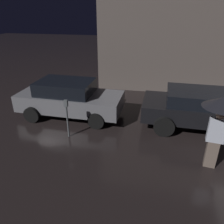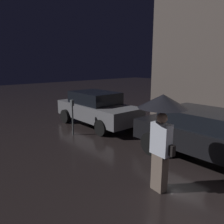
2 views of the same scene
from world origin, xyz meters
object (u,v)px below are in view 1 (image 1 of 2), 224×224
at_px(parked_car_black, 200,108).
at_px(parking_meter, 67,115).
at_px(pedestrian_with_umbrella, 221,115).
at_px(parked_car_grey, 69,98).

relative_size(parked_car_black, parking_meter, 3.10).
bearing_deg(parked_car_black, pedestrian_with_umbrella, -88.32).
relative_size(parked_car_grey, parking_meter, 3.07).
relative_size(pedestrian_with_umbrella, parking_meter, 1.53).
xyz_separation_m(pedestrian_with_umbrella, parking_meter, (-4.48, 0.70, -0.78)).
xyz_separation_m(parked_car_grey, parking_meter, (0.54, -1.60, 0.07)).
bearing_deg(parked_car_black, parking_meter, -158.42).
distance_m(pedestrian_with_umbrella, parking_meter, 4.60).
bearing_deg(parked_car_grey, parked_car_black, 1.79).
bearing_deg(parking_meter, parked_car_black, 19.79).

